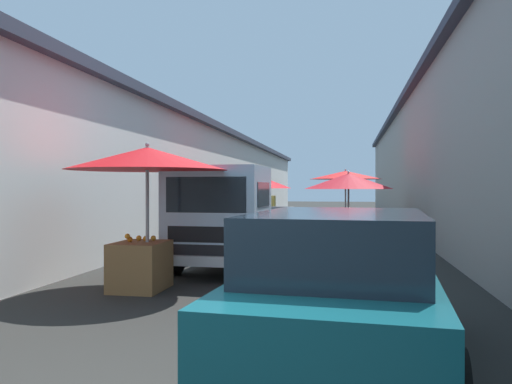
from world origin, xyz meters
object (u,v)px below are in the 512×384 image
object	(u,v)px
fruit_stall_far_right	(255,190)
hatchback_car	(341,286)
fruit_stall_near_left	(349,187)
vendor_by_crates	(268,208)
plastic_stool	(308,246)
delivery_truck	(228,219)
fruit_stall_near_right	(346,182)
parked_scooter	(210,228)
fruit_stall_mid_lane	(146,179)

from	to	relation	value
fruit_stall_far_right	hatchback_car	distance (m)	10.65
fruit_stall_near_left	hatchback_car	world-z (taller)	fruit_stall_near_left
vendor_by_crates	plastic_stool	size ratio (longest dim) A/B	3.66
fruit_stall_far_right	delivery_truck	size ratio (longest dim) A/B	0.45
fruit_stall_near_right	delivery_truck	xyz separation A→B (m)	(-9.60, 2.30, -0.87)
hatchback_car	parked_scooter	bearing A→B (deg)	22.01
fruit_stall_near_right	hatchback_car	size ratio (longest dim) A/B	0.68
fruit_stall_mid_lane	hatchback_car	world-z (taller)	fruit_stall_mid_lane
fruit_stall_far_right	fruit_stall_near_right	bearing A→B (deg)	-31.27
fruit_stall_far_right	vendor_by_crates	world-z (taller)	fruit_stall_far_right
fruit_stall_mid_lane	hatchback_car	size ratio (longest dim) A/B	0.65
fruit_stall_near_left	hatchback_car	bearing A→B (deg)	179.56
fruit_stall_mid_lane	plastic_stool	xyz separation A→B (m)	(3.88, -2.34, -1.49)
hatchback_car	delivery_truck	size ratio (longest dim) A/B	0.81
fruit_stall_near_left	parked_scooter	world-z (taller)	fruit_stall_near_left
delivery_truck	vendor_by_crates	world-z (taller)	delivery_truck
vendor_by_crates	parked_scooter	size ratio (longest dim) A/B	0.95
fruit_stall_mid_lane	parked_scooter	xyz separation A→B (m)	(7.13, 0.88, -1.37)
vendor_by_crates	parked_scooter	distance (m)	4.33
parked_scooter	hatchback_car	bearing A→B (deg)	-157.99
fruit_stall_near_right	parked_scooter	size ratio (longest dim) A/B	1.62
fruit_stall_mid_lane	plastic_stool	bearing A→B (deg)	-31.12
hatchback_car	parked_scooter	distance (m)	10.87
fruit_stall_near_left	fruit_stall_far_right	world-z (taller)	fruit_stall_near_left
hatchback_car	vendor_by_crates	xyz separation A→B (m)	(14.23, 2.94, 0.18)
fruit_stall_mid_lane	plastic_stool	world-z (taller)	fruit_stall_mid_lane
vendor_by_crates	fruit_stall_near_left	bearing A→B (deg)	-136.66
fruit_stall_mid_lane	fruit_stall_near_right	size ratio (longest dim) A/B	0.97
parked_scooter	plastic_stool	size ratio (longest dim) A/B	3.86
parked_scooter	plastic_stool	bearing A→B (deg)	-135.30
delivery_truck	vendor_by_crates	bearing A→B (deg)	3.81
hatchback_car	vendor_by_crates	size ratio (longest dim) A/B	2.53
fruit_stall_far_right	hatchback_car	xyz separation A→B (m)	(-10.26, -2.72, -0.87)
fruit_stall_mid_lane	fruit_stall_near_right	world-z (taller)	fruit_stall_mid_lane
fruit_stall_far_right	fruit_stall_mid_lane	bearing A→B (deg)	176.25
delivery_truck	plastic_stool	distance (m)	2.38
hatchback_car	plastic_stool	world-z (taller)	hatchback_car
fruit_stall_near_left	fruit_stall_far_right	xyz separation A→B (m)	(-0.77, 2.80, -0.10)
fruit_stall_near_left	plastic_stool	bearing A→B (deg)	167.45
hatchback_car	plastic_stool	xyz separation A→B (m)	(6.82, 0.85, -0.41)
fruit_stall_far_right	fruit_stall_near_right	xyz separation A→B (m)	(4.43, -2.69, 0.30)
fruit_stall_far_right	fruit_stall_mid_lane	distance (m)	7.33
fruit_stall_near_left	delivery_truck	distance (m)	6.45
fruit_stall_mid_lane	vendor_by_crates	xyz separation A→B (m)	(11.29, -0.26, -0.90)
delivery_truck	fruit_stall_far_right	bearing A→B (deg)	4.29
fruit_stall_far_right	vendor_by_crates	distance (m)	4.04
fruit_stall_near_right	hatchback_car	bearing A→B (deg)	-179.90
fruit_stall_mid_lane	fruit_stall_near_left	bearing A→B (deg)	-22.07
delivery_truck	plastic_stool	xyz separation A→B (m)	(1.73, -1.47, -0.71)
fruit_stall_near_left	fruit_stall_mid_lane	xyz separation A→B (m)	(-8.09, 3.28, 0.11)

